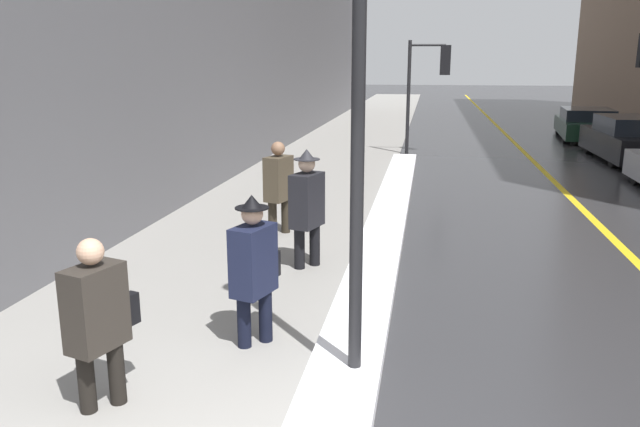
{
  "coord_description": "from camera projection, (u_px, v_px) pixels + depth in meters",
  "views": [
    {
      "loc": [
        0.89,
        -3.4,
        2.88
      ],
      "look_at": [
        -0.4,
        4.0,
        1.05
      ],
      "focal_mm": 35.0,
      "sensor_mm": 36.0,
      "label": 1
    }
  ],
  "objects": [
    {
      "name": "road_centre_stripe",
      "position": [
        538.0,
        166.0,
        17.77
      ],
      "size": [
        0.16,
        80.0,
        0.0
      ],
      "color": "gold",
      "rests_on": "ground"
    },
    {
      "name": "traffic_light_near",
      "position": [
        432.0,
        73.0,
        19.4
      ],
      "size": [
        1.31,
        0.37,
        3.54
      ],
      "rotation": [
        0.0,
        0.0,
        0.09
      ],
      "color": "black",
      "rests_on": "ground"
    },
    {
      "name": "pedestrian_in_glasses",
      "position": [
        279.0,
        184.0,
        10.5
      ],
      "size": [
        0.44,
        0.58,
        1.6
      ],
      "rotation": [
        0.0,
        0.0,
        -1.87
      ],
      "color": "#2A241B",
      "rests_on": "ground"
    },
    {
      "name": "pedestrian_trailing",
      "position": [
        254.0,
        265.0,
        6.33
      ],
      "size": [
        0.42,
        0.73,
        1.6
      ],
      "rotation": [
        0.0,
        0.0,
        -1.87
      ],
      "color": "black",
      "rests_on": "ground"
    },
    {
      "name": "parked_car_black",
      "position": [
        632.0,
        140.0,
        18.51
      ],
      "size": [
        1.95,
        4.59,
        1.32
      ],
      "rotation": [
        0.0,
        0.0,
        1.58
      ],
      "color": "black",
      "rests_on": "ground"
    },
    {
      "name": "lamp_post",
      "position": [
        359.0,
        39.0,
        5.07
      ],
      "size": [
        0.28,
        0.28,
        5.14
      ],
      "color": "black",
      "rests_on": "ground"
    },
    {
      "name": "pedestrian_in_fedora",
      "position": [
        307.0,
        204.0,
        8.76
      ],
      "size": [
        0.45,
        0.59,
        1.71
      ],
      "rotation": [
        0.0,
        0.0,
        -1.87
      ],
      "color": "black",
      "rests_on": "ground"
    },
    {
      "name": "sidewalk_slab",
      "position": [
        330.0,
        160.0,
        18.77
      ],
      "size": [
        4.0,
        80.0,
        0.01
      ],
      "color": "gray",
      "rests_on": "ground"
    },
    {
      "name": "parked_car_dark_green",
      "position": [
        586.0,
        124.0,
        23.82
      ],
      "size": [
        2.34,
        5.03,
        1.17
      ],
      "rotation": [
        0.0,
        0.0,
        1.47
      ],
      "color": "black",
      "rests_on": "ground"
    },
    {
      "name": "snow_bank_curb",
      "position": [
        385.0,
        229.0,
        10.77
      ],
      "size": [
        0.68,
        17.25,
        0.15
      ],
      "color": "white",
      "rests_on": "ground"
    },
    {
      "name": "pedestrian_with_shoulder_bag",
      "position": [
        98.0,
        316.0,
        5.15
      ],
      "size": [
        0.42,
        0.72,
        1.51
      ],
      "rotation": [
        0.0,
        0.0,
        -1.87
      ],
      "color": "black",
      "rests_on": "ground"
    }
  ]
}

